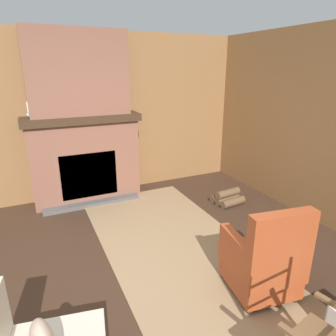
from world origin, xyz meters
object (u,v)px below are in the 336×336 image
storage_case (120,107)px  decorative_plate_on_mantel (82,106)px  firewood_stack (227,198)px  oil_lamp_vase (30,112)px  armchair (264,261)px

storage_case → decorative_plate_on_mantel: 0.60m
firewood_stack → storage_case: size_ratio=2.09×
oil_lamp_vase → decorative_plate_on_mantel: (-0.02, 0.74, 0.05)m
oil_lamp_vase → decorative_plate_on_mantel: decorative_plate_on_mantel is taller
armchair → firewood_stack: armchair is taller
storage_case → armchair: bearing=8.5°
armchair → oil_lamp_vase: oil_lamp_vase is taller
armchair → storage_case: size_ratio=4.32×
armchair → oil_lamp_vase: (-2.99, -1.79, 1.12)m
firewood_stack → decorative_plate_on_mantel: 2.71m
firewood_stack → storage_case: bearing=-130.5°
armchair → decorative_plate_on_mantel: (-3.01, -1.04, 1.17)m
armchair → firewood_stack: size_ratio=2.06×
storage_case → decorative_plate_on_mantel: size_ratio=0.82×
firewood_stack → decorative_plate_on_mantel: (-1.19, -1.97, 1.44)m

